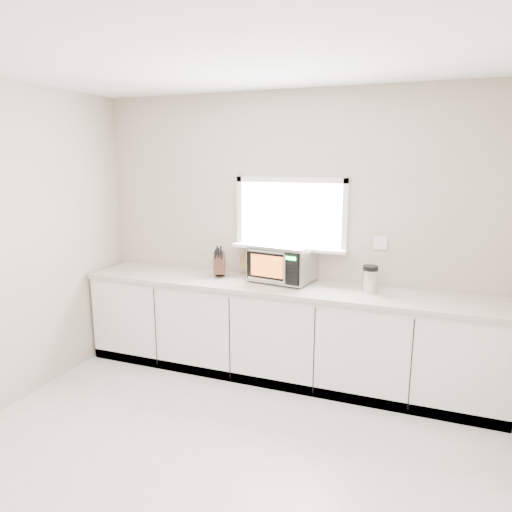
% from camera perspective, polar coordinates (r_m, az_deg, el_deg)
% --- Properties ---
extents(ground, '(4.00, 4.00, 0.00)m').
position_cam_1_polar(ground, '(3.28, -7.15, -27.14)').
color(ground, beige).
rests_on(ground, ground).
extents(back_wall, '(4.00, 0.17, 2.70)m').
position_cam_1_polar(back_wall, '(4.46, 4.38, 2.90)').
color(back_wall, '#C5B09D').
rests_on(back_wall, ground).
extents(cabinets, '(3.92, 0.60, 0.88)m').
position_cam_1_polar(cabinets, '(4.43, 3.08, -9.55)').
color(cabinets, silver).
rests_on(cabinets, ground).
extents(countertop, '(3.92, 0.64, 0.04)m').
position_cam_1_polar(countertop, '(4.27, 3.11, -3.86)').
color(countertop, '#B7AB97').
rests_on(countertop, cabinets).
extents(microwave, '(0.62, 0.53, 0.36)m').
position_cam_1_polar(microwave, '(4.35, 3.35, -0.73)').
color(microwave, black).
rests_on(microwave, countertop).
extents(knife_block, '(0.17, 0.24, 0.32)m').
position_cam_1_polar(knife_block, '(4.55, -4.60, -0.87)').
color(knife_block, '#482619').
rests_on(knife_block, countertop).
extents(cutting_board, '(0.27, 0.06, 0.27)m').
position_cam_1_polar(cutting_board, '(4.59, -0.46, -0.76)').
color(cutting_board, olive).
rests_on(cutting_board, countertop).
extents(coffee_grinder, '(0.14, 0.14, 0.24)m').
position_cam_1_polar(coffee_grinder, '(4.14, 14.06, -2.74)').
color(coffee_grinder, '#BABCC2').
rests_on(coffee_grinder, countertop).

